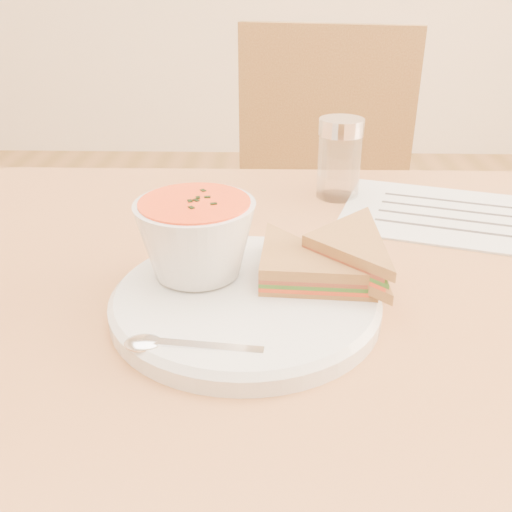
# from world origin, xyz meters

# --- Properties ---
(dining_table) EXTENTS (1.00, 0.70, 0.75)m
(dining_table) POSITION_xyz_m (0.00, 0.00, 0.38)
(dining_table) COLOR #99642F
(dining_table) RESTS_ON floor
(chair_far) EXTENTS (0.51, 0.51, 0.95)m
(chair_far) POSITION_xyz_m (0.05, 0.60, 0.47)
(chair_far) COLOR brown
(chair_far) RESTS_ON floor
(plate) EXTENTS (0.31, 0.31, 0.02)m
(plate) POSITION_xyz_m (-0.06, -0.10, 0.76)
(plate) COLOR white
(plate) RESTS_ON dining_table
(soup_bowl) EXTENTS (0.12, 0.12, 0.08)m
(soup_bowl) POSITION_xyz_m (-0.11, -0.06, 0.81)
(soup_bowl) COLOR white
(soup_bowl) RESTS_ON plate
(sandwich_half_a) EXTENTS (0.12, 0.12, 0.04)m
(sandwich_half_a) POSITION_xyz_m (-0.05, -0.11, 0.78)
(sandwich_half_a) COLOR #AB703C
(sandwich_half_a) RESTS_ON plate
(sandwich_half_b) EXTENTS (0.16, 0.16, 0.03)m
(sandwich_half_b) POSITION_xyz_m (-0.01, -0.06, 0.80)
(sandwich_half_b) COLOR #AB703C
(sandwich_half_b) RESTS_ON plate
(spoon) EXTENTS (0.17, 0.05, 0.01)m
(spoon) POSITION_xyz_m (-0.10, -0.19, 0.77)
(spoon) COLOR silver
(spoon) RESTS_ON plate
(paper_menu) EXTENTS (0.34, 0.29, 0.00)m
(paper_menu) POSITION_xyz_m (0.21, 0.15, 0.75)
(paper_menu) COLOR white
(paper_menu) RESTS_ON dining_table
(condiment_shaker) EXTENTS (0.07, 0.07, 0.12)m
(condiment_shaker) POSITION_xyz_m (0.06, 0.22, 0.81)
(condiment_shaker) COLOR silver
(condiment_shaker) RESTS_ON dining_table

